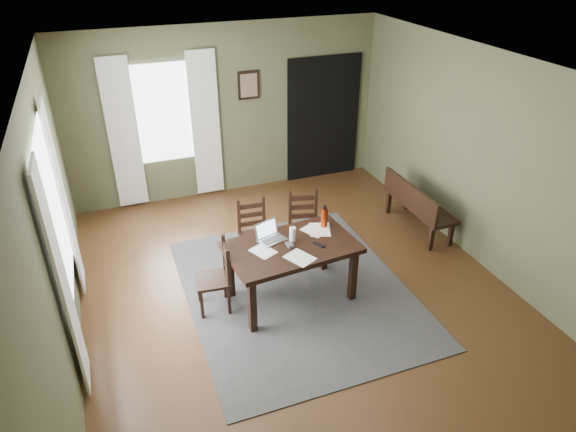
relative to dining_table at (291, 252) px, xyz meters
name	(u,v)px	position (x,y,z in m)	size (l,w,h in m)	color
ground	(297,291)	(0.11, 0.09, -0.66)	(5.00, 6.00, 0.01)	#492C16
room_shell	(298,155)	(0.11, 0.09, 1.15)	(5.02, 6.02, 2.71)	#4E5235
rug	(297,290)	(0.11, 0.09, -0.65)	(2.60, 3.20, 0.01)	#3B3B3B
dining_table	(291,252)	(0.00, 0.00, 0.00)	(1.55, 1.01, 0.74)	black
chair_end	(216,277)	(-0.86, 0.13, -0.22)	(0.42, 0.42, 0.87)	black
chair_back_left	(254,234)	(-0.19, 0.87, -0.22)	(0.41, 0.41, 0.88)	black
chair_back_right	(304,227)	(0.48, 0.77, -0.20)	(0.48, 0.49, 0.92)	black
bench	(416,202)	(2.26, 0.86, -0.21)	(0.42, 1.32, 0.75)	black
laptop	(269,235)	(-0.19, 0.22, 0.14)	(0.36, 0.32, 0.21)	#B7B7BC
computer_mouse	(290,245)	(-0.03, -0.01, 0.11)	(0.06, 0.10, 0.04)	#3F3F42
tv_remote	(319,245)	(0.29, -0.11, 0.10)	(0.04, 0.16, 0.02)	black
drinking_glass	(293,234)	(0.05, 0.09, 0.17)	(0.08, 0.08, 0.17)	silver
water_bottle	(324,217)	(0.52, 0.25, 0.22)	(0.09, 0.09, 0.28)	#9E2C0C
paper_a	(263,251)	(-0.34, -0.01, 0.09)	(0.21, 0.27, 0.00)	white
paper_c	(315,230)	(0.37, 0.20, 0.09)	(0.22, 0.29, 0.00)	white
paper_d	(320,230)	(0.44, 0.20, 0.09)	(0.24, 0.32, 0.00)	white
paper_e	(300,258)	(-0.01, -0.27, 0.09)	(0.24, 0.31, 0.00)	white
window_left	(55,216)	(-2.36, 0.29, 0.79)	(0.01, 1.30, 1.70)	white
window_back	(163,114)	(-0.89, 3.06, 0.79)	(1.00, 0.01, 1.50)	white
curtain_left_near	(64,284)	(-2.33, -0.53, 0.54)	(0.03, 0.48, 2.30)	silver
curtain_left_far	(64,201)	(-2.33, 1.11, 0.54)	(0.03, 0.48, 2.30)	silver
curtain_back_left	(124,135)	(-1.51, 3.03, 0.54)	(0.44, 0.03, 2.30)	silver
curtain_back_right	(206,125)	(-0.27, 3.03, 0.54)	(0.44, 0.03, 2.30)	silver
framed_picture	(249,85)	(0.46, 3.06, 1.09)	(0.34, 0.03, 0.44)	black
doorway_back	(323,119)	(1.76, 3.06, 0.39)	(1.30, 0.03, 2.10)	black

